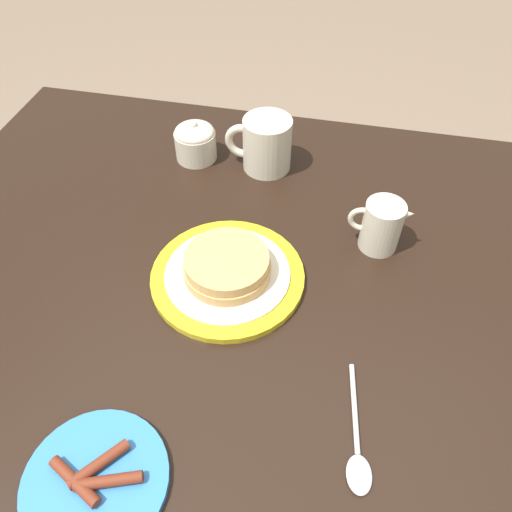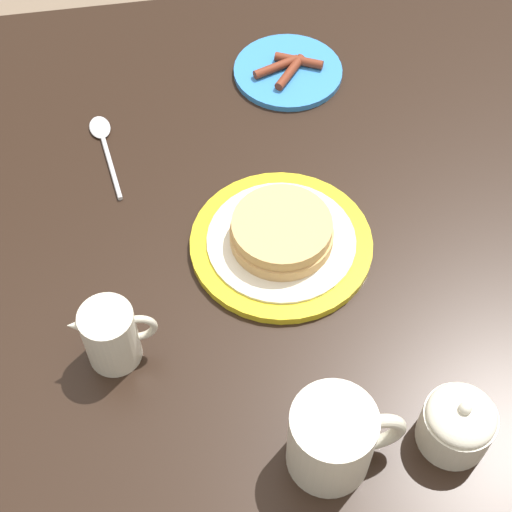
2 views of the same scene
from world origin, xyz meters
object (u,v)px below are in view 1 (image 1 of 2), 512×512
object	(u,v)px
coffee_mug	(265,143)
sugar_bowl	(195,141)
spoon	(357,451)
side_plate_bacon	(96,480)
pancake_plate	(227,271)
creamer_pitcher	(382,225)

from	to	relation	value
coffee_mug	sugar_bowl	world-z (taller)	coffee_mug
sugar_bowl	spoon	bearing A→B (deg)	124.51
sugar_bowl	coffee_mug	bearing A→B (deg)	-179.68
side_plate_bacon	coffee_mug	xyz separation A→B (m)	(-0.07, -0.63, 0.05)
side_plate_bacon	sugar_bowl	distance (m)	0.63
side_plate_bacon	coffee_mug	size ratio (longest dim) A/B	1.33
spoon	coffee_mug	bearing A→B (deg)	-67.13
pancake_plate	sugar_bowl	distance (m)	0.33
pancake_plate	coffee_mug	size ratio (longest dim) A/B	1.88
side_plate_bacon	spoon	xyz separation A→B (m)	(-0.30, -0.10, -0.00)
coffee_mug	sugar_bowl	xyz separation A→B (m)	(0.14, 0.00, -0.01)
side_plate_bacon	sugar_bowl	xyz separation A→B (m)	(0.07, -0.63, 0.03)
creamer_pitcher	sugar_bowl	world-z (taller)	creamer_pitcher
side_plate_bacon	creamer_pitcher	bearing A→B (deg)	-123.33
side_plate_bacon	spoon	world-z (taller)	side_plate_bacon
coffee_mug	pancake_plate	bearing A→B (deg)	90.09
pancake_plate	spoon	distance (m)	0.32
pancake_plate	coffee_mug	xyz separation A→B (m)	(0.00, -0.30, 0.03)
pancake_plate	sugar_bowl	bearing A→B (deg)	-64.61
spoon	side_plate_bacon	bearing A→B (deg)	18.64
side_plate_bacon	coffee_mug	bearing A→B (deg)	-96.63
sugar_bowl	spoon	world-z (taller)	sugar_bowl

